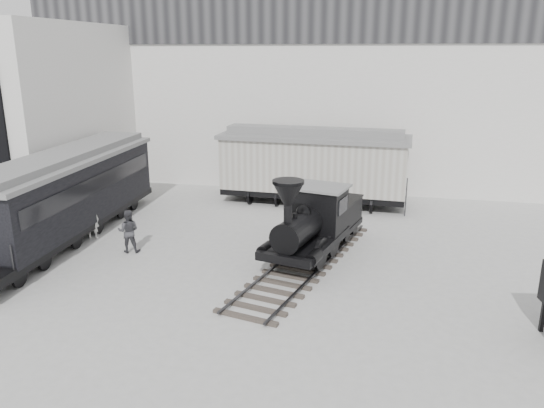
% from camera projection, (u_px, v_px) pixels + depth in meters
% --- Properties ---
extents(ground, '(90.00, 90.00, 0.00)m').
position_uv_depth(ground, '(265.00, 299.00, 17.03)').
color(ground, '#9E9E9B').
extents(north_wall, '(34.00, 2.51, 11.00)m').
position_uv_depth(north_wall, '(325.00, 90.00, 29.54)').
color(north_wall, silver).
rests_on(north_wall, ground).
extents(west_pavilion, '(7.00, 12.11, 9.00)m').
position_uv_depth(west_pavilion, '(41.00, 113.00, 28.08)').
color(west_pavilion, silver).
rests_on(west_pavilion, ground).
extents(locomotive, '(4.34, 10.05, 3.47)m').
position_uv_depth(locomotive, '(313.00, 226.00, 20.07)').
color(locomotive, '#352E28').
rests_on(locomotive, ground).
extents(boxcar, '(9.74, 3.40, 3.94)m').
position_uv_depth(boxcar, '(313.00, 164.00, 27.13)').
color(boxcar, black).
rests_on(boxcar, ground).
extents(passenger_coach, '(3.20, 12.75, 3.38)m').
position_uv_depth(passenger_coach, '(68.00, 194.00, 22.30)').
color(passenger_coach, black).
rests_on(passenger_coach, ground).
extents(visitor_a, '(0.66, 0.48, 1.68)m').
position_uv_depth(visitor_a, '(91.00, 219.00, 22.28)').
color(visitor_a, silver).
rests_on(visitor_a, ground).
extents(visitor_b, '(0.98, 0.84, 1.73)m').
position_uv_depth(visitor_b, '(128.00, 231.00, 20.76)').
color(visitor_b, '#39393D').
rests_on(visitor_b, ground).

